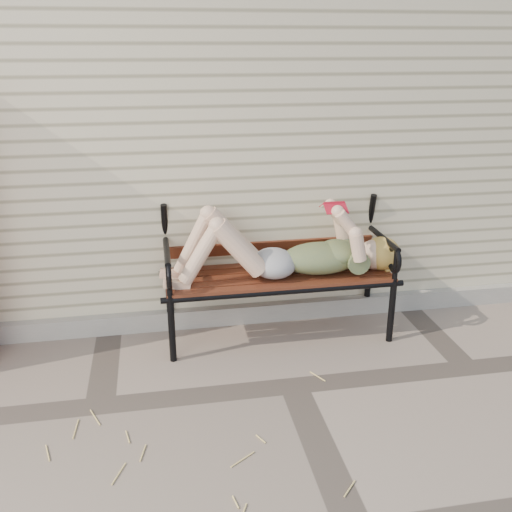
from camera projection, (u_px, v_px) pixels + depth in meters
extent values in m
plane|color=gray|center=(294.00, 386.00, 3.78)|extent=(80.00, 80.00, 0.00)
cube|color=beige|center=(230.00, 106.00, 6.01)|extent=(8.00, 4.00, 3.00)
cube|color=#ACA79B|center=(266.00, 312.00, 4.65)|extent=(8.00, 0.10, 0.15)
cylinder|color=black|center=(172.00, 330.00, 3.99)|extent=(0.05, 0.05, 0.50)
cylinder|color=black|center=(169.00, 300.00, 4.45)|extent=(0.05, 0.05, 0.50)
cylinder|color=black|center=(391.00, 311.00, 4.26)|extent=(0.05, 0.05, 0.50)
cylinder|color=black|center=(368.00, 285.00, 4.72)|extent=(0.05, 0.05, 0.50)
cube|color=maroon|center=(278.00, 276.00, 4.27)|extent=(1.68, 0.54, 0.03)
cylinder|color=black|center=(286.00, 292.00, 4.05)|extent=(1.76, 0.04, 0.04)
cylinder|color=black|center=(272.00, 266.00, 4.51)|extent=(1.76, 0.04, 0.04)
torus|color=black|center=(269.00, 192.00, 4.41)|extent=(0.30, 0.04, 0.30)
ellipsoid|color=#0B3B4E|center=(320.00, 258.00, 4.24)|extent=(0.60, 0.34, 0.23)
ellipsoid|color=#0B3B4E|center=(337.00, 252.00, 4.25)|extent=(0.29, 0.33, 0.18)
ellipsoid|color=#99999E|center=(274.00, 263.00, 4.19)|extent=(0.33, 0.37, 0.21)
sphere|color=beige|center=(375.00, 254.00, 4.31)|extent=(0.24, 0.24, 0.24)
ellipsoid|color=gold|center=(382.00, 253.00, 4.32)|extent=(0.28, 0.28, 0.25)
cube|color=#A81325|center=(334.00, 203.00, 4.11)|extent=(0.15, 0.02, 0.02)
cube|color=white|center=(336.00, 209.00, 4.08)|extent=(0.15, 0.10, 0.06)
cube|color=white|center=(332.00, 205.00, 4.16)|extent=(0.15, 0.10, 0.06)
cube|color=#A81325|center=(336.00, 208.00, 4.07)|extent=(0.17, 0.10, 0.06)
cube|color=#A81325|center=(332.00, 205.00, 4.16)|extent=(0.17, 0.10, 0.06)
cylinder|color=#DEC06C|center=(166.00, 448.00, 3.19)|extent=(0.08, 0.08, 0.01)
cylinder|color=#DEC06C|center=(54.00, 476.00, 2.98)|extent=(0.10, 0.11, 0.01)
cylinder|color=#DEC06C|center=(91.00, 441.00, 3.25)|extent=(0.16, 0.03, 0.01)
cylinder|color=#DEC06C|center=(362.00, 468.00, 3.04)|extent=(0.13, 0.09, 0.01)
cylinder|color=#DEC06C|center=(330.00, 393.00, 3.69)|extent=(0.03, 0.18, 0.01)
cylinder|color=#DEC06C|center=(415.00, 497.00, 2.85)|extent=(0.01, 0.13, 0.01)
cylinder|color=#DEC06C|center=(2.00, 474.00, 3.00)|extent=(0.03, 0.13, 0.01)
cylinder|color=#DEC06C|center=(331.00, 451.00, 3.17)|extent=(0.05, 0.08, 0.01)
cylinder|color=#DEC06C|center=(254.00, 402.00, 3.60)|extent=(0.02, 0.11, 0.01)
cylinder|color=#DEC06C|center=(127.00, 397.00, 3.65)|extent=(0.09, 0.08, 0.01)
cylinder|color=#DEC06C|center=(313.00, 444.00, 3.22)|extent=(0.05, 0.10, 0.01)
cylinder|color=#DEC06C|center=(141.00, 467.00, 3.05)|extent=(0.13, 0.08, 0.01)
cylinder|color=#DEC06C|center=(263.00, 506.00, 2.79)|extent=(0.09, 0.03, 0.01)
cylinder|color=#DEC06C|center=(74.00, 470.00, 3.03)|extent=(0.12, 0.11, 0.01)
cylinder|color=#DEC06C|center=(248.00, 498.00, 2.84)|extent=(0.08, 0.17, 0.01)
cylinder|color=#DEC06C|center=(156.00, 411.00, 3.51)|extent=(0.18, 0.04, 0.01)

